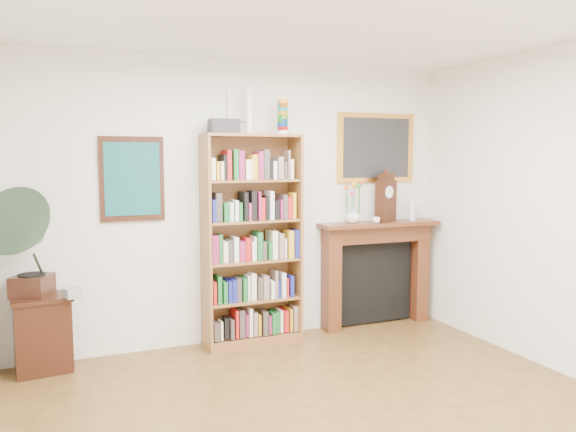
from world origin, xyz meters
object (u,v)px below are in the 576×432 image
at_px(side_cabinet, 43,334).
at_px(fireplace, 376,264).
at_px(gramophone, 29,236).
at_px(bottle_left, 412,209).
at_px(flower_vase, 353,216).
at_px(mantel_clock, 386,199).
at_px(cd_stack, 72,293).
at_px(bottle_right, 414,211).
at_px(bookshelf, 252,228).
at_px(teacup, 376,220).

height_order(side_cabinet, fireplace, fireplace).
distance_m(gramophone, bottle_left, 3.88).
bearing_deg(flower_vase, mantel_clock, -2.10).
relative_size(cd_stack, bottle_right, 0.60).
height_order(bookshelf, side_cabinet, bookshelf).
height_order(bookshelf, teacup, bookshelf).
height_order(fireplace, teacup, teacup).
relative_size(cd_stack, mantel_clock, 0.23).
height_order(flower_vase, teacup, flower_vase).
bearing_deg(gramophone, side_cabinet, 80.29).
bearing_deg(bottle_left, gramophone, -177.77).
distance_m(bookshelf, fireplace, 1.54).
bearing_deg(cd_stack, bookshelf, 5.26).
relative_size(bookshelf, bottle_right, 11.93).
bearing_deg(fireplace, bottle_left, -4.68).
height_order(flower_vase, bottle_right, bottle_right).
relative_size(side_cabinet, flower_vase, 4.20).
height_order(bookshelf, bottle_left, bookshelf).
bearing_deg(teacup, side_cabinet, 179.20).
height_order(bookshelf, bottle_right, bookshelf).
bearing_deg(cd_stack, gramophone, 171.95).
relative_size(fireplace, mantel_clock, 2.64).
bearing_deg(flower_vase, bottle_right, 1.04).
distance_m(gramophone, bottle_right, 3.93).
distance_m(mantel_clock, teacup, 0.30).
bearing_deg(bottle_left, fireplace, 173.69).
height_order(mantel_clock, bottle_right, mantel_clock).
xyz_separation_m(side_cabinet, teacup, (3.29, -0.05, 0.85)).
bearing_deg(gramophone, bottle_right, 27.05).
relative_size(teacup, bottle_left, 0.35).
xyz_separation_m(bookshelf, mantel_clock, (1.55, 0.05, 0.24)).
height_order(mantel_clock, teacup, mantel_clock).
relative_size(flower_vase, teacup, 1.89).
bearing_deg(bottle_left, mantel_clock, 179.33).
distance_m(fireplace, bottle_left, 0.74).
bearing_deg(gramophone, bottle_left, 26.59).
xyz_separation_m(mantel_clock, bottle_left, (0.34, -0.00, -0.13)).
bearing_deg(bookshelf, bottle_left, 0.38).
distance_m(fireplace, mantel_clock, 0.73).
relative_size(side_cabinet, fireplace, 0.48).
xyz_separation_m(cd_stack, mantel_clock, (3.22, 0.20, 0.70)).
height_order(teacup, bottle_left, bottle_left).
distance_m(side_cabinet, flower_vase, 3.20).
relative_size(mantel_clock, bottle_left, 2.17).
bearing_deg(bookshelf, teacup, -3.07).
xyz_separation_m(mantel_clock, flower_vase, (-0.40, 0.01, -0.17)).
bearing_deg(fireplace, cd_stack, -173.92).
height_order(flower_vase, bottle_left, bottle_left).
bearing_deg(bookshelf, gramophone, -177.76).
height_order(side_cabinet, teacup, teacup).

